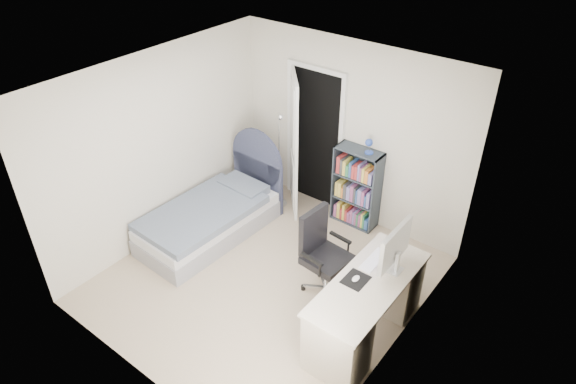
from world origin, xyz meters
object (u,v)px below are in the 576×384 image
Objects in this scene: bookcase at (356,189)px; office_chair at (322,249)px; desk at (367,306)px; bed at (213,215)px; nightstand at (261,163)px; floor_lamp at (280,169)px.

office_chair is (0.38, -1.39, 0.06)m from bookcase.
bed is at bearing 173.02° from desk.
nightstand is 2.42m from office_chair.
floor_lamp is at bearing 73.56° from bed.
floor_lamp reaches higher than desk.
office_chair is (1.76, -0.02, 0.32)m from bed.
floor_lamp is 1.38× the size of office_chair.
desk is (2.23, -1.36, -0.19)m from floor_lamp.
office_chair is at bearing -36.53° from floor_lamp.
bookcase is at bearing 105.38° from office_chair.
nightstand is 0.40× the size of floor_lamp.
nightstand is 1.64m from bookcase.
bed is 1.35× the size of floor_lamp.
bed is 3.39× the size of nightstand.
bed is 1.86× the size of office_chair.
bed is at bearing -135.26° from bookcase.
office_chair is at bearing -33.31° from nightstand.
floor_lamp reaches higher than office_chair.
bed reaches higher than office_chair.
nightstand is (-0.26, 1.31, 0.11)m from bed.
floor_lamp is 2.62m from desk.
bookcase is (1.07, 0.31, -0.07)m from floor_lamp.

